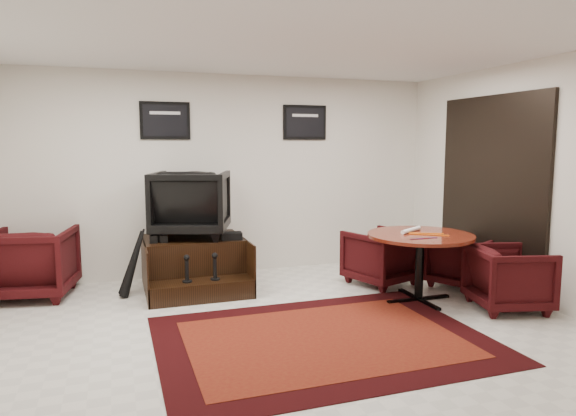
# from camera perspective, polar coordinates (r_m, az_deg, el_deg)

# --- Properties ---
(ground) EXTENTS (6.00, 6.00, 0.00)m
(ground) POSITION_cam_1_polar(r_m,az_deg,el_deg) (5.24, 0.04, -13.48)
(ground) COLOR silver
(ground) RESTS_ON ground
(room_shell) EXTENTS (6.02, 5.02, 2.81)m
(room_shell) POSITION_cam_1_polar(r_m,az_deg,el_deg) (5.16, 3.92, 6.46)
(room_shell) COLOR silver
(room_shell) RESTS_ON ground
(area_rug) EXTENTS (3.07, 2.30, 0.01)m
(area_rug) POSITION_cam_1_polar(r_m,az_deg,el_deg) (5.03, 3.86, -14.34)
(area_rug) COLOR black
(area_rug) RESTS_ON ground
(shine_podium) EXTENTS (1.25, 1.29, 0.64)m
(shine_podium) POSITION_cam_1_polar(r_m,az_deg,el_deg) (6.74, -10.39, -6.24)
(shine_podium) COLOR black
(shine_podium) RESTS_ON ground
(shine_chair) EXTENTS (1.15, 1.12, 0.96)m
(shine_chair) POSITION_cam_1_polar(r_m,az_deg,el_deg) (6.73, -10.72, 0.87)
(shine_chair) COLOR black
(shine_chair) RESTS_ON shine_podium
(shoes_pair) EXTENTS (0.23, 0.26, 0.09)m
(shoes_pair) POSITION_cam_1_polar(r_m,az_deg,el_deg) (6.54, -14.20, -3.23)
(shoes_pair) COLOR black
(shoes_pair) RESTS_ON shine_podium
(polish_kit) EXTENTS (0.28, 0.21, 0.09)m
(polish_kit) POSITION_cam_1_polar(r_m,az_deg,el_deg) (6.51, -6.30, -3.10)
(polish_kit) COLOR black
(polish_kit) RESTS_ON shine_podium
(umbrella_black) EXTENTS (0.32, 0.12, 0.86)m
(umbrella_black) POSITION_cam_1_polar(r_m,az_deg,el_deg) (6.47, -16.76, -5.78)
(umbrella_black) COLOR black
(umbrella_black) RESTS_ON ground
(umbrella_hooked) EXTENTS (0.31, 0.11, 0.82)m
(umbrella_hooked) POSITION_cam_1_polar(r_m,az_deg,el_deg) (6.59, -16.95, -5.73)
(umbrella_hooked) COLOR black
(umbrella_hooked) RESTS_ON ground
(armchair_side) EXTENTS (1.04, 0.99, 0.93)m
(armchair_side) POSITION_cam_1_polar(r_m,az_deg,el_deg) (6.92, -26.51, -5.12)
(armchair_side) COLOR black
(armchair_side) RESTS_ON ground
(meeting_table) EXTENTS (1.22, 1.22, 0.80)m
(meeting_table) POSITION_cam_1_polar(r_m,az_deg,el_deg) (6.19, 14.48, -3.68)
(meeting_table) COLOR #4F170B
(meeting_table) RESTS_ON ground
(table_chair_back) EXTENTS (0.97, 0.94, 0.80)m
(table_chair_back) POSITION_cam_1_polar(r_m,az_deg,el_deg) (6.90, 10.24, -5.05)
(table_chair_back) COLOR black
(table_chair_back) RESTS_ON ground
(table_chair_window) EXTENTS (0.91, 0.92, 0.71)m
(table_chair_window) POSITION_cam_1_polar(r_m,az_deg,el_deg) (7.05, 18.67, -5.40)
(table_chair_window) COLOR black
(table_chair_window) RESTS_ON ground
(table_chair_corner) EXTENTS (0.88, 0.91, 0.78)m
(table_chair_corner) POSITION_cam_1_polar(r_m,az_deg,el_deg) (6.27, 23.35, -6.84)
(table_chair_corner) COLOR black
(table_chair_corner) RESTS_ON ground
(paper_roll) EXTENTS (0.39, 0.26, 0.05)m
(paper_roll) POSITION_cam_1_polar(r_m,az_deg,el_deg) (6.27, 13.51, -2.40)
(paper_roll) COLOR white
(paper_roll) RESTS_ON meeting_table
(table_clutter) EXTENTS (0.55, 0.39, 0.01)m
(table_clutter) POSITION_cam_1_polar(r_m,az_deg,el_deg) (6.11, 15.07, -2.88)
(table_clutter) COLOR orange
(table_clutter) RESTS_ON meeting_table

